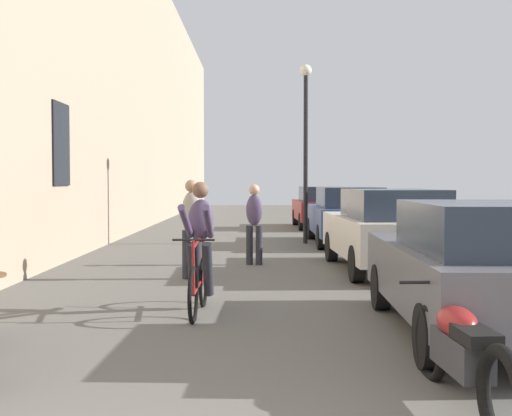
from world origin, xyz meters
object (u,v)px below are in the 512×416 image
(parked_car_nearest, at_px, (478,267))
(parked_car_fourth, at_px, (322,207))
(parked_car_second, at_px, (389,229))
(parked_car_third, at_px, (349,215))
(parked_motorcycle, at_px, (464,353))
(street_lamp, at_px, (308,130))
(pedestrian_mid, at_px, (256,220))
(pedestrian_near, at_px, (193,223))
(cyclist_on_bicycle, at_px, (201,250))

(parked_car_nearest, distance_m, parked_car_fourth, 16.79)
(parked_car_second, distance_m, parked_car_third, 5.31)
(parked_car_second, xyz_separation_m, parked_motorcycle, (-0.92, -7.42, -0.41))
(parked_car_third, bearing_deg, parked_car_second, -89.66)
(street_lamp, xyz_separation_m, parked_car_second, (1.13, -5.61, -2.29))
(pedestrian_mid, relative_size, parked_car_third, 0.38)
(pedestrian_near, distance_m, parked_car_nearest, 5.56)
(parked_car_second, bearing_deg, parked_motorcycle, -97.08)
(cyclist_on_bicycle, relative_size, parked_car_third, 0.40)
(pedestrian_near, height_order, parked_motorcycle, pedestrian_near)
(street_lamp, xyz_separation_m, parked_car_nearest, (1.05, -10.82, -2.33))
(cyclist_on_bicycle, relative_size, parked_motorcycle, 0.82)
(parked_car_fourth, bearing_deg, cyclist_on_bicycle, -101.43)
(street_lamp, relative_size, parked_car_nearest, 1.15)
(parked_car_nearest, bearing_deg, pedestrian_mid, 111.50)
(pedestrian_near, relative_size, pedestrian_mid, 1.06)
(parked_car_fourth, relative_size, parked_motorcycle, 2.00)
(pedestrian_mid, bearing_deg, parked_car_second, -21.43)
(parked_car_fourth, distance_m, parked_motorcycle, 19.00)
(cyclist_on_bicycle, bearing_deg, parked_car_second, 49.68)
(parked_car_fourth, bearing_deg, parked_car_nearest, -89.86)
(street_lamp, bearing_deg, parked_car_nearest, -84.47)
(pedestrian_mid, height_order, street_lamp, street_lamp)
(cyclist_on_bicycle, bearing_deg, parked_car_third, 70.66)
(parked_car_fourth, xyz_separation_m, parked_motorcycle, (-0.80, -18.98, -0.38))
(parked_car_nearest, distance_m, parked_car_second, 5.22)
(street_lamp, height_order, parked_car_third, street_lamp)
(parked_car_nearest, relative_size, parked_motorcycle, 1.98)
(pedestrian_near, distance_m, parked_car_second, 3.75)
(parked_car_second, height_order, parked_motorcycle, parked_car_second)
(cyclist_on_bicycle, height_order, parked_car_second, cyclist_on_bicycle)
(pedestrian_mid, distance_m, parked_car_third, 4.99)
(parked_car_nearest, xyz_separation_m, parked_motorcycle, (-0.84, -2.20, -0.37))
(parked_car_third, xyz_separation_m, parked_motorcycle, (-0.89, -12.73, -0.40))
(pedestrian_near, bearing_deg, cyclist_on_bicycle, -82.29)
(cyclist_on_bicycle, xyz_separation_m, pedestrian_near, (-0.39, 2.87, 0.17))
(cyclist_on_bicycle, distance_m, parked_motorcycle, 4.30)
(parked_car_second, bearing_deg, parked_car_third, 90.34)
(parked_car_third, distance_m, parked_car_fourth, 6.25)
(pedestrian_near, distance_m, street_lamp, 7.32)
(street_lamp, xyz_separation_m, parked_motorcycle, (0.21, -13.02, -2.70))
(cyclist_on_bicycle, relative_size, pedestrian_mid, 1.07)
(cyclist_on_bicycle, xyz_separation_m, parked_car_fourth, (3.11, 15.38, -0.02))
(pedestrian_near, height_order, parked_car_third, pedestrian_near)
(pedestrian_mid, relative_size, parked_motorcycle, 0.77)
(parked_car_third, relative_size, parked_motorcycle, 2.04)
(parked_car_nearest, xyz_separation_m, parked_car_fourth, (-0.04, 16.79, 0.01))
(pedestrian_near, bearing_deg, parked_motorcycle, -67.37)
(parked_car_third, xyz_separation_m, parked_car_fourth, (-0.09, 6.25, -0.02))
(parked_car_nearest, xyz_separation_m, parked_car_third, (0.05, 10.53, 0.03))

